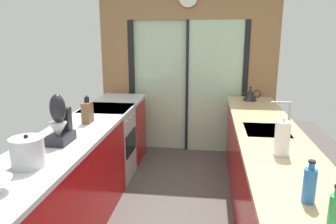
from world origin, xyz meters
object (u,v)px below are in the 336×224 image
Objects in this scene: knife_block at (87,112)px; kettle at (250,94)px; oven_range at (108,143)px; soap_bottle_far at (310,185)px; paper_towel_roll at (282,139)px; stock_pot at (28,152)px; soap_bottle_near at (334,218)px; stand_mixer at (60,124)px.

knife_block is 1.07× the size of kettle.
soap_bottle_far is at bearing -48.90° from oven_range.
paper_towel_roll is at bearing 90.00° from soap_bottle_far.
oven_range is 1.89m from stock_pot.
soap_bottle_far is at bearing -8.37° from stock_pot.
knife_block is at bearing 135.77° from soap_bottle_near.
kettle is (1.80, 0.67, 0.55)m from oven_range.
knife_block is 0.62m from stand_mixer.
paper_towel_roll reaches higher than kettle.
paper_towel_roll is at bearing -36.97° from oven_range.
kettle is at bearing 89.96° from soap_bottle_far.
stock_pot reaches higher than oven_range.
stand_mixer is 0.50m from stock_pot.
soap_bottle_near is 0.35m from soap_bottle_far.
knife_block is 2.48m from soap_bottle_near.
soap_bottle_far is at bearing -37.80° from knife_block.
oven_range is 2.79m from soap_bottle_far.
soap_bottle_far is (1.78, -1.38, -0.00)m from knife_block.
knife_block is 1.12m from stock_pot.
knife_block is 1.90m from paper_towel_roll.
kettle is at bearing 20.32° from oven_range.
soap_bottle_near reaches higher than stock_pot.
paper_towel_roll reaches higher than soap_bottle_far.
soap_bottle_near is at bearing -53.30° from oven_range.
kettle is 2.02m from paper_towel_roll.
soap_bottle_near is (-0.00, -3.08, 0.04)m from kettle.
oven_range is 2.19× the size of stand_mixer.
stand_mixer is at bearing -89.19° from oven_range.
oven_range is at bearing 90.81° from stand_mixer.
paper_towel_roll is at bearing 90.00° from soap_bottle_near.
paper_towel_roll is (0.00, 1.06, 0.01)m from soap_bottle_near.
soap_bottle_far is (-0.00, -2.73, 0.02)m from kettle.
oven_range is at bearing 126.70° from soap_bottle_near.
soap_bottle_near is (1.80, -2.41, 0.58)m from oven_range.
knife_block reaches higher than soap_bottle_near.
paper_towel_roll is at bearing -20.71° from knife_block.
soap_bottle_near reaches higher than soap_bottle_far.
oven_range is 3.31× the size of soap_bottle_near.
oven_range is at bearing 90.59° from stock_pot.
soap_bottle_far is (1.80, -2.06, 0.57)m from oven_range.
stand_mixer is 1.94m from soap_bottle_far.
knife_block is at bearing 90.00° from stock_pot.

